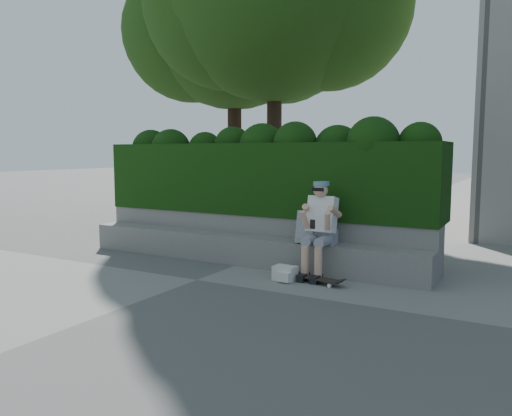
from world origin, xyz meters
The scene contains 9 objects.
ground centered at (0.00, 0.00, 0.00)m, with size 80.00×80.00×0.00m, color slate.
bench_ledge centered at (0.00, 1.25, 0.23)m, with size 6.00×0.45×0.45m, color gray.
planter_wall centered at (0.00, 1.73, 0.38)m, with size 6.00×0.50×0.75m, color gray.
hedge centered at (0.00, 1.95, 1.35)m, with size 6.00×1.00×1.20m, color black.
tree_right centered at (-3.24, 6.26, 5.50)m, with size 5.09×5.09×8.07m.
person centered at (1.43, 1.07, 0.75)m, with size 0.40×0.76×1.38m.
skateboard centered at (1.54, 0.67, 0.07)m, with size 0.77×0.32×0.08m.
backpack_plaid centered at (1.21, 1.15, 0.69)m, with size 0.33×0.17×0.48m, color #B2B1B6.
backpack_ground centered at (1.09, 0.60, 0.10)m, with size 0.31×0.22×0.20m, color silver.
Camera 1 is at (4.11, -5.60, 1.79)m, focal length 35.00 mm.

